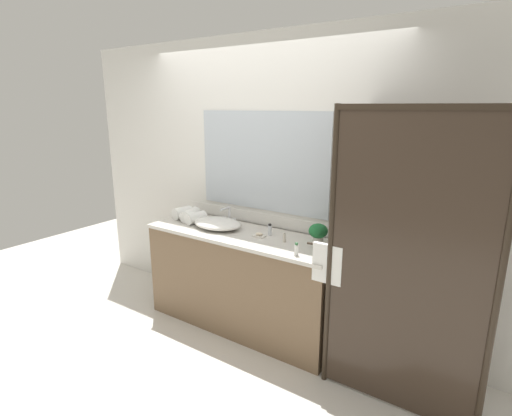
{
  "coord_description": "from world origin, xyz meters",
  "views": [
    {
      "loc": [
        1.96,
        -2.67,
        1.99
      ],
      "look_at": [
        0.15,
        0.0,
        1.15
      ],
      "focal_mm": 27.82,
      "sensor_mm": 36.0,
      "label": 1
    }
  ],
  "objects_px": {
    "amenity_bottle_body_wash": "(284,238)",
    "rolled_towel_middle": "(190,215)",
    "faucet": "(229,218)",
    "potted_plant": "(318,232)",
    "rolled_towel_far_edge": "(196,218)",
    "rolled_towel_near_edge": "(183,213)",
    "soap_dish": "(259,235)",
    "sink_basin": "(217,223)",
    "amenity_bottle_conditioner": "(270,230)",
    "amenity_bottle_lotion": "(296,250)"
  },
  "relations": [
    {
      "from": "soap_dish",
      "to": "rolled_towel_near_edge",
      "type": "bearing_deg",
      "value": 177.46
    },
    {
      "from": "faucet",
      "to": "amenity_bottle_lotion",
      "type": "relative_size",
      "value": 1.72
    },
    {
      "from": "sink_basin",
      "to": "soap_dish",
      "type": "height_order",
      "value": "sink_basin"
    },
    {
      "from": "rolled_towel_middle",
      "to": "amenity_bottle_conditioner",
      "type": "bearing_deg",
      "value": 3.18
    },
    {
      "from": "rolled_towel_far_edge",
      "to": "rolled_towel_middle",
      "type": "bearing_deg",
      "value": 160.77
    },
    {
      "from": "soap_dish",
      "to": "rolled_towel_far_edge",
      "type": "bearing_deg",
      "value": -179.94
    },
    {
      "from": "faucet",
      "to": "rolled_towel_middle",
      "type": "bearing_deg",
      "value": -161.64
    },
    {
      "from": "rolled_towel_near_edge",
      "to": "sink_basin",
      "type": "bearing_deg",
      "value": -5.84
    },
    {
      "from": "faucet",
      "to": "rolled_towel_middle",
      "type": "relative_size",
      "value": 0.77
    },
    {
      "from": "faucet",
      "to": "amenity_bottle_conditioner",
      "type": "distance_m",
      "value": 0.51
    },
    {
      "from": "amenity_bottle_body_wash",
      "to": "rolled_towel_middle",
      "type": "relative_size",
      "value": 0.37
    },
    {
      "from": "sink_basin",
      "to": "amenity_bottle_body_wash",
      "type": "distance_m",
      "value": 0.7
    },
    {
      "from": "sink_basin",
      "to": "soap_dish",
      "type": "distance_m",
      "value": 0.46
    },
    {
      "from": "potted_plant",
      "to": "soap_dish",
      "type": "distance_m",
      "value": 0.51
    },
    {
      "from": "rolled_towel_far_edge",
      "to": "rolled_towel_near_edge",
      "type": "bearing_deg",
      "value": 169.08
    },
    {
      "from": "amenity_bottle_conditioner",
      "to": "amenity_bottle_body_wash",
      "type": "xyz_separation_m",
      "value": [
        0.19,
        -0.09,
        -0.01
      ]
    },
    {
      "from": "rolled_towel_near_edge",
      "to": "rolled_towel_middle",
      "type": "relative_size",
      "value": 0.82
    },
    {
      "from": "amenity_bottle_conditioner",
      "to": "amenity_bottle_body_wash",
      "type": "distance_m",
      "value": 0.21
    },
    {
      "from": "amenity_bottle_conditioner",
      "to": "rolled_towel_far_edge",
      "type": "relative_size",
      "value": 0.52
    },
    {
      "from": "amenity_bottle_body_wash",
      "to": "rolled_towel_near_edge",
      "type": "distance_m",
      "value": 1.19
    },
    {
      "from": "potted_plant",
      "to": "soap_dish",
      "type": "height_order",
      "value": "potted_plant"
    },
    {
      "from": "rolled_towel_middle",
      "to": "potted_plant",
      "type": "bearing_deg",
      "value": 3.24
    },
    {
      "from": "faucet",
      "to": "rolled_towel_middle",
      "type": "height_order",
      "value": "faucet"
    },
    {
      "from": "sink_basin",
      "to": "amenity_bottle_lotion",
      "type": "xyz_separation_m",
      "value": [
        0.93,
        -0.2,
        0.0
      ]
    },
    {
      "from": "potted_plant",
      "to": "rolled_towel_near_edge",
      "type": "bearing_deg",
      "value": -177.17
    },
    {
      "from": "potted_plant",
      "to": "rolled_towel_far_edge",
      "type": "height_order",
      "value": "potted_plant"
    },
    {
      "from": "sink_basin",
      "to": "potted_plant",
      "type": "relative_size",
      "value": 2.78
    },
    {
      "from": "rolled_towel_near_edge",
      "to": "soap_dish",
      "type": "bearing_deg",
      "value": -2.54
    },
    {
      "from": "faucet",
      "to": "rolled_towel_middle",
      "type": "xyz_separation_m",
      "value": [
        -0.38,
        -0.12,
        -0.0
      ]
    },
    {
      "from": "potted_plant",
      "to": "amenity_bottle_body_wash",
      "type": "distance_m",
      "value": 0.28
    },
    {
      "from": "amenity_bottle_lotion",
      "to": "rolled_towel_middle",
      "type": "height_order",
      "value": "rolled_towel_middle"
    },
    {
      "from": "faucet",
      "to": "potted_plant",
      "type": "distance_m",
      "value": 0.95
    },
    {
      "from": "rolled_towel_near_edge",
      "to": "rolled_towel_middle",
      "type": "bearing_deg",
      "value": -2.12
    },
    {
      "from": "faucet",
      "to": "rolled_towel_far_edge",
      "type": "relative_size",
      "value": 0.88
    },
    {
      "from": "faucet",
      "to": "soap_dish",
      "type": "relative_size",
      "value": 1.7
    },
    {
      "from": "sink_basin",
      "to": "rolled_towel_middle",
      "type": "xyz_separation_m",
      "value": [
        -0.38,
        0.05,
        0.01
      ]
    },
    {
      "from": "potted_plant",
      "to": "amenity_bottle_body_wash",
      "type": "xyz_separation_m",
      "value": [
        -0.25,
        -0.11,
        -0.06
      ]
    },
    {
      "from": "soap_dish",
      "to": "amenity_bottle_conditioner",
      "type": "xyz_separation_m",
      "value": [
        0.05,
        0.09,
        0.03
      ]
    },
    {
      "from": "faucet",
      "to": "rolled_towel_middle",
      "type": "distance_m",
      "value": 0.4
    },
    {
      "from": "rolled_towel_near_edge",
      "to": "faucet",
      "type": "bearing_deg",
      "value": 13.95
    },
    {
      "from": "faucet",
      "to": "rolled_towel_near_edge",
      "type": "xyz_separation_m",
      "value": [
        -0.49,
        -0.12,
        0.0
      ]
    },
    {
      "from": "amenity_bottle_lotion",
      "to": "rolled_towel_far_edge",
      "type": "xyz_separation_m",
      "value": [
        -1.19,
        0.21,
        0.01
      ]
    },
    {
      "from": "soap_dish",
      "to": "amenity_bottle_body_wash",
      "type": "height_order",
      "value": "amenity_bottle_body_wash"
    },
    {
      "from": "sink_basin",
      "to": "potted_plant",
      "type": "height_order",
      "value": "potted_plant"
    },
    {
      "from": "rolled_towel_near_edge",
      "to": "rolled_towel_middle",
      "type": "height_order",
      "value": "rolled_towel_near_edge"
    },
    {
      "from": "amenity_bottle_conditioner",
      "to": "rolled_towel_middle",
      "type": "relative_size",
      "value": 0.46
    },
    {
      "from": "sink_basin",
      "to": "rolled_towel_far_edge",
      "type": "bearing_deg",
      "value": 178.46
    },
    {
      "from": "amenity_bottle_lotion",
      "to": "rolled_towel_far_edge",
      "type": "bearing_deg",
      "value": 170.07
    },
    {
      "from": "rolled_towel_middle",
      "to": "amenity_bottle_body_wash",
      "type": "bearing_deg",
      "value": -1.93
    },
    {
      "from": "sink_basin",
      "to": "rolled_towel_middle",
      "type": "relative_size",
      "value": 2.13
    }
  ]
}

